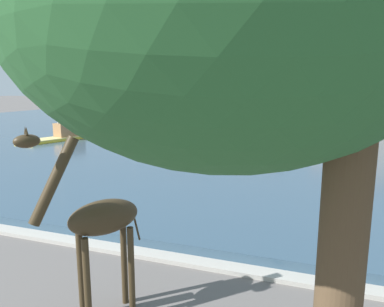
% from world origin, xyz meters
% --- Properties ---
extents(harbor_water, '(91.72, 51.72, 0.39)m').
position_xyz_m(harbor_water, '(0.00, 34.97, 0.19)').
color(harbor_water, '#334C60').
rests_on(harbor_water, ground).
extents(quay_edge_coping, '(91.72, 0.50, 0.12)m').
position_xyz_m(quay_edge_coping, '(0.00, 8.86, 0.06)').
color(quay_edge_coping, '#ADA89E').
rests_on(quay_edge_coping, ground).
extents(giraffe_statue, '(1.63, 2.06, 4.05)m').
position_xyz_m(giraffe_statue, '(1.08, 6.11, 2.07)').
color(giraffe_statue, '#382B19').
rests_on(giraffe_statue, ground).
extents(sailboat_red, '(3.07, 6.80, 7.50)m').
position_xyz_m(sailboat_red, '(-14.57, 36.17, 0.52)').
color(sailboat_red, red).
rests_on(sailboat_red, ground).
extents(sailboat_yellow, '(3.78, 7.60, 6.81)m').
position_xyz_m(sailboat_yellow, '(-14.88, 24.37, 0.56)').
color(sailboat_yellow, gold).
rests_on(sailboat_yellow, ground).
extents(sailboat_green, '(4.37, 9.04, 5.64)m').
position_xyz_m(sailboat_green, '(-17.84, 52.54, 0.33)').
color(sailboat_green, '#236B42').
rests_on(sailboat_green, ground).
extents(mooring_bollard, '(0.24, 0.24, 0.50)m').
position_xyz_m(mooring_bollard, '(5.67, 8.71, 0.25)').
color(mooring_bollard, '#232326').
rests_on(mooring_bollard, ground).
extents(townhouse_wide_warehouse, '(6.17, 7.19, 8.05)m').
position_xyz_m(townhouse_wide_warehouse, '(-17.59, 62.84, 4.04)').
color(townhouse_wide_warehouse, '#8E5142').
rests_on(townhouse_wide_warehouse, ground).
extents(townhouse_end_terrace, '(8.10, 5.97, 10.95)m').
position_xyz_m(townhouse_end_terrace, '(-5.04, 66.45, 5.49)').
color(townhouse_end_terrace, gray).
rests_on(townhouse_end_terrace, ground).
extents(townhouse_corner_house, '(6.50, 6.71, 9.46)m').
position_xyz_m(townhouse_corner_house, '(7.27, 64.40, 4.74)').
color(townhouse_corner_house, '#C6B293').
rests_on(townhouse_corner_house, ground).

